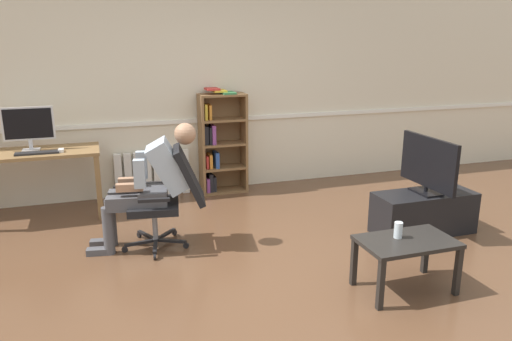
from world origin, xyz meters
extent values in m
plane|color=brown|center=(0.00, 0.00, 0.00)|extent=(18.00, 18.00, 0.00)
cube|color=beige|center=(0.00, 2.65, 1.35)|extent=(12.00, 0.10, 2.70)
cube|color=white|center=(0.00, 2.58, 0.92)|extent=(12.00, 0.03, 0.05)
cube|color=olive|center=(-1.32, 1.89, 0.36)|extent=(0.06, 0.06, 0.72)
cube|color=olive|center=(-1.32, 2.41, 0.36)|extent=(0.06, 0.06, 0.72)
cube|color=olive|center=(-1.93, 2.15, 0.74)|extent=(1.30, 0.61, 0.04)
cube|color=silver|center=(-1.98, 2.21, 0.76)|extent=(0.18, 0.14, 0.01)
cube|color=silver|center=(-1.98, 2.23, 0.82)|extent=(0.04, 0.02, 0.10)
cube|color=silver|center=(-1.98, 2.23, 1.05)|extent=(0.53, 0.02, 0.36)
cube|color=black|center=(-1.98, 2.22, 1.05)|extent=(0.48, 0.00, 0.32)
cube|color=black|center=(-1.91, 2.01, 0.77)|extent=(0.44, 0.12, 0.02)
cube|color=white|center=(-1.67, 2.03, 0.77)|extent=(0.06, 0.10, 0.03)
cube|color=brown|center=(-0.05, 2.42, 0.63)|extent=(0.03, 0.28, 1.27)
cube|color=brown|center=(0.50, 2.42, 0.63)|extent=(0.03, 0.28, 1.27)
cube|color=brown|center=(0.22, 2.56, 0.63)|extent=(0.56, 0.02, 1.27)
cube|color=brown|center=(0.22, 2.42, 0.01)|extent=(0.52, 0.28, 0.03)
cube|color=brown|center=(0.22, 2.42, 0.32)|extent=(0.52, 0.28, 0.03)
cube|color=brown|center=(0.22, 2.42, 0.63)|extent=(0.52, 0.28, 0.03)
cube|color=brown|center=(0.22, 2.42, 0.94)|extent=(0.52, 0.28, 0.03)
cube|color=brown|center=(0.22, 2.42, 1.25)|extent=(0.52, 0.28, 0.03)
cube|color=#89428E|center=(0.00, 2.41, 0.12)|extent=(0.04, 0.19, 0.18)
cube|color=red|center=(0.00, 2.43, 0.42)|extent=(0.03, 0.19, 0.16)
cube|color=black|center=(0.00, 2.43, 0.76)|extent=(0.05, 0.19, 0.23)
cube|color=gold|center=(0.00, 2.42, 1.05)|extent=(0.03, 0.19, 0.19)
cube|color=black|center=(0.04, 2.42, 0.15)|extent=(0.05, 0.19, 0.23)
cube|color=orange|center=(0.05, 2.42, 0.43)|extent=(0.04, 0.19, 0.18)
cube|color=black|center=(0.05, 2.42, 0.75)|extent=(0.03, 0.19, 0.21)
cube|color=orange|center=(0.06, 2.44, 1.05)|extent=(0.03, 0.19, 0.18)
cube|color=black|center=(0.09, 2.43, 0.12)|extent=(0.04, 0.19, 0.19)
cube|color=#2D519E|center=(0.13, 2.41, 0.44)|extent=(0.05, 0.19, 0.20)
cube|color=#89428E|center=(0.09, 2.41, 0.77)|extent=(0.05, 0.19, 0.24)
cube|color=#38844C|center=(0.29, 2.39, 1.28)|extent=(0.16, 0.22, 0.02)
cube|color=gold|center=(0.19, 2.43, 1.30)|extent=(0.16, 0.22, 0.02)
cube|color=red|center=(0.10, 2.44, 1.33)|extent=(0.16, 0.22, 0.02)
cube|color=white|center=(-1.08, 2.54, 0.28)|extent=(0.09, 0.08, 0.57)
cube|color=white|center=(-0.96, 2.54, 0.28)|extent=(0.09, 0.08, 0.57)
cube|color=white|center=(-0.84, 2.54, 0.28)|extent=(0.09, 0.08, 0.57)
cube|color=white|center=(-0.73, 2.54, 0.28)|extent=(0.09, 0.08, 0.57)
cube|color=white|center=(-0.61, 2.54, 0.28)|extent=(0.09, 0.08, 0.57)
cube|color=white|center=(-0.49, 2.54, 0.28)|extent=(0.09, 0.08, 0.57)
cube|color=white|center=(-0.37, 2.54, 0.28)|extent=(0.09, 0.08, 0.57)
cube|color=white|center=(-0.25, 2.54, 0.28)|extent=(0.09, 0.08, 0.57)
cube|color=black|center=(-0.86, 0.80, 0.07)|extent=(0.08, 0.30, 0.02)
cylinder|color=black|center=(-0.88, 0.65, 0.03)|extent=(0.03, 0.06, 0.06)
cube|color=black|center=(-0.70, 0.88, 0.07)|extent=(0.28, 0.17, 0.02)
cylinder|color=black|center=(-0.57, 0.81, 0.03)|extent=(0.06, 0.05, 0.06)
cube|color=black|center=(-0.73, 1.05, 0.07)|extent=(0.24, 0.24, 0.02)
cylinder|color=black|center=(-0.62, 1.16, 0.03)|extent=(0.06, 0.06, 0.06)
cube|color=black|center=(-0.90, 1.08, 0.07)|extent=(0.17, 0.28, 0.02)
cylinder|color=black|center=(-0.97, 1.22, 0.03)|extent=(0.04, 0.06, 0.06)
cube|color=black|center=(-0.98, 0.92, 0.07)|extent=(0.30, 0.08, 0.02)
cylinder|color=black|center=(-1.13, 0.90, 0.03)|extent=(0.06, 0.03, 0.06)
cylinder|color=gray|center=(-0.83, 0.95, 0.23)|extent=(0.05, 0.05, 0.30)
cube|color=black|center=(-0.83, 0.95, 0.41)|extent=(0.53, 0.53, 0.07)
cube|color=black|center=(-0.50, 0.89, 0.70)|extent=(0.34, 0.48, 0.54)
cube|color=black|center=(-0.77, 1.20, 0.56)|extent=(0.28, 0.09, 0.03)
cube|color=black|center=(-0.85, 0.69, 0.56)|extent=(0.28, 0.09, 0.03)
cube|color=#4C4C51|center=(-0.83, 0.95, 0.52)|extent=(0.31, 0.38, 0.14)
cube|color=#A3B2C1|center=(-0.68, 0.92, 0.80)|extent=(0.45, 0.40, 0.52)
sphere|color=#A87A5B|center=(-0.52, 0.90, 1.09)|extent=(0.20, 0.20, 0.20)
cube|color=black|center=(-1.11, 0.99, 0.62)|extent=(0.15, 0.06, 0.02)
cube|color=#4C4C51|center=(-1.02, 1.08, 0.49)|extent=(0.43, 0.19, 0.13)
cylinder|color=#4C4C51|center=(-1.23, 1.11, 0.23)|extent=(0.10, 0.10, 0.46)
cube|color=#4C4C51|center=(-1.33, 1.13, 0.03)|extent=(0.23, 0.12, 0.06)
cube|color=#4C4C51|center=(-1.06, 0.88, 0.49)|extent=(0.43, 0.19, 0.13)
cylinder|color=#4C4C51|center=(-1.26, 0.92, 0.23)|extent=(0.10, 0.10, 0.46)
cube|color=#4C4C51|center=(-1.36, 0.93, 0.03)|extent=(0.23, 0.12, 0.06)
cube|color=#A3B2C1|center=(-0.91, 1.12, 0.78)|extent=(0.11, 0.09, 0.26)
cube|color=#A87A5B|center=(-1.02, 1.07, 0.64)|extent=(0.25, 0.11, 0.07)
cube|color=#A3B2C1|center=(-0.96, 0.81, 0.78)|extent=(0.11, 0.09, 0.26)
cube|color=#A87A5B|center=(-1.05, 0.88, 0.64)|extent=(0.25, 0.11, 0.07)
cube|color=black|center=(1.82, 0.45, 0.21)|extent=(1.03, 0.42, 0.43)
cube|color=black|center=(1.82, 0.45, 0.44)|extent=(0.21, 0.32, 0.02)
cylinder|color=black|center=(1.82, 0.45, 0.47)|extent=(0.04, 0.04, 0.05)
cube|color=black|center=(1.82, 0.45, 0.75)|extent=(0.05, 0.81, 0.50)
cube|color=#9EBCF4|center=(1.85, 0.45, 0.75)|extent=(0.02, 0.76, 0.46)
cube|color=black|center=(0.60, -0.71, 0.20)|extent=(0.04, 0.04, 0.40)
cube|color=black|center=(1.29, -0.71, 0.20)|extent=(0.04, 0.04, 0.40)
cube|color=black|center=(1.29, -0.31, 0.20)|extent=(0.04, 0.04, 0.40)
cube|color=black|center=(0.60, -0.31, 0.20)|extent=(0.04, 0.04, 0.40)
cube|color=black|center=(0.94, -0.51, 0.41)|extent=(0.74, 0.46, 0.03)
cylinder|color=silver|center=(0.90, -0.45, 0.49)|extent=(0.07, 0.07, 0.13)
camera|label=1|loc=(-1.28, -3.50, 1.97)|focal=34.41mm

